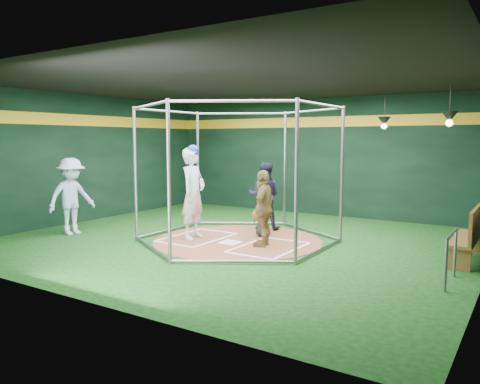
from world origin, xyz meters
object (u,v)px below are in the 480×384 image
Objects in this scene: visitor_leopard at (264,208)px; dugout_bench at (470,233)px; umpire at (264,196)px; batter_figure at (193,193)px.

visitor_leopard is 0.92× the size of dugout_bench.
umpire is (-0.92, 1.65, 0.03)m from visitor_leopard.
dugout_bench is at bearing 92.09° from visitor_leopard.
batter_figure is 1.77m from visitor_leopard.
umpire is at bearing 65.80° from batter_figure.
batter_figure is 1.21× the size of dugout_bench.
visitor_leopard is at bearing 6.23° from batter_figure.
batter_figure reaches higher than umpire.
dugout_bench is at bearing 12.07° from batter_figure.
batter_figure is at bearing -96.31° from visitor_leopard.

